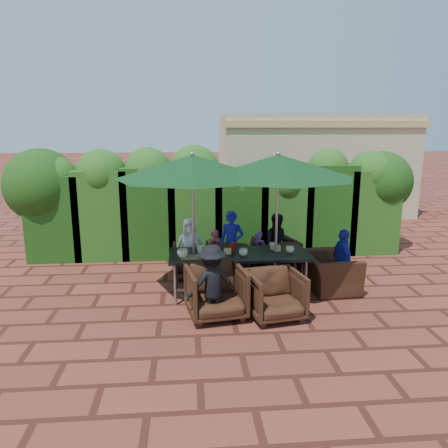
{
  "coord_description": "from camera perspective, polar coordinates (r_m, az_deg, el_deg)",
  "views": [
    {
      "loc": [
        -0.66,
        -7.28,
        2.89
      ],
      "look_at": [
        -0.01,
        0.4,
        1.13
      ],
      "focal_mm": 35.0,
      "sensor_mm": 36.0,
      "label": 1
    }
  ],
  "objects": [
    {
      "name": "adult_far_left",
      "position": [
        8.43,
        -4.47,
        -3.06
      ],
      "size": [
        0.59,
        0.37,
        1.16
      ],
      "primitive_type": "imported",
      "rotation": [
        0.0,
        0.0,
        0.05
      ],
      "color": "white",
      "rests_on": "ground"
    },
    {
      "name": "sauce_bottle",
      "position": [
        7.44,
        0.94,
        -3.13
      ],
      "size": [
        0.04,
        0.04,
        0.17
      ],
      "primitive_type": "cylinder",
      "color": "#4C230C",
      "rests_on": "dining_table"
    },
    {
      "name": "chair_far_right",
      "position": [
        8.68,
        6.82,
        -3.97
      ],
      "size": [
        0.91,
        0.87,
        0.77
      ],
      "primitive_type": "imported",
      "rotation": [
        0.0,
        0.0,
        3.4
      ],
      "color": "black",
      "rests_on": "ground"
    },
    {
      "name": "cup_a",
      "position": [
        7.21,
        -5.44,
        -3.83
      ],
      "size": [
        0.18,
        0.18,
        0.14
      ],
      "primitive_type": "imported",
      "color": "beige",
      "rests_on": "dining_table"
    },
    {
      "name": "chair_far_left",
      "position": [
        8.46,
        -4.32,
        -4.54
      ],
      "size": [
        0.7,
        0.66,
        0.72
      ],
      "primitive_type": "imported",
      "rotation": [
        0.0,
        0.0,
        3.15
      ],
      "color": "black",
      "rests_on": "ground"
    },
    {
      "name": "chair_near_left",
      "position": [
        6.72,
        -1.07,
        -8.54
      ],
      "size": [
        0.97,
        0.92,
        0.87
      ],
      "primitive_type": "imported",
      "rotation": [
        0.0,
        0.0,
        0.17
      ],
      "color": "black",
      "rests_on": "ground"
    },
    {
      "name": "dining_table",
      "position": [
        7.46,
        1.95,
        -4.38
      ],
      "size": [
        2.36,
        0.9,
        0.75
      ],
      "color": "black",
      "rests_on": "ground"
    },
    {
      "name": "umbrella_left",
      "position": [
        7.17,
        -4.15,
        7.44
      ],
      "size": [
        2.54,
        2.54,
        2.46
      ],
      "color": "gray",
      "rests_on": "ground"
    },
    {
      "name": "pedestrian_c",
      "position": [
        12.51,
        14.54,
        2.76
      ],
      "size": [
        1.06,
        0.99,
        1.56
      ],
      "primitive_type": "imported",
      "rotation": [
        0.0,
        0.0,
        2.45
      ],
      "color": "gray",
      "rests_on": "ground"
    },
    {
      "name": "chair_end_right",
      "position": [
        7.97,
        13.66,
        -5.39
      ],
      "size": [
        0.72,
        1.05,
        0.88
      ],
      "primitive_type": "imported",
      "rotation": [
        0.0,
        0.0,
        1.64
      ],
      "color": "black",
      "rests_on": "ground"
    },
    {
      "name": "serving_tray",
      "position": [
        7.21,
        -4.25,
        -4.34
      ],
      "size": [
        0.35,
        0.25,
        0.02
      ],
      "primitive_type": "cube",
      "color": "#8C6543",
      "rests_on": "dining_table"
    },
    {
      "name": "building",
      "position": [
        14.92,
        11.47,
        7.69
      ],
      "size": [
        6.2,
        3.08,
        3.2
      ],
      "color": "tan",
      "rests_on": "ground"
    },
    {
      "name": "chair_near_right",
      "position": [
        6.73,
        6.73,
        -8.91
      ],
      "size": [
        0.9,
        0.86,
        0.8
      ],
      "primitive_type": "imported",
      "rotation": [
        0.0,
        0.0,
        0.19
      ],
      "color": "black",
      "rests_on": "ground"
    },
    {
      "name": "cup_e",
      "position": [
        7.53,
        8.61,
        -3.31
      ],
      "size": [
        0.14,
        0.14,
        0.11
      ],
      "primitive_type": "imported",
      "color": "beige",
      "rests_on": "dining_table"
    },
    {
      "name": "pedestrian_b",
      "position": [
        12.2,
        8.75,
        3.01
      ],
      "size": [
        0.93,
        0.84,
        1.66
      ],
      "primitive_type": "imported",
      "rotation": [
        0.0,
        0.0,
        3.71
      ],
      "color": "#DA4C68",
      "rests_on": "ground"
    },
    {
      "name": "adult_far_mid",
      "position": [
        8.41,
        0.99,
        -2.62
      ],
      "size": [
        0.55,
        0.49,
        1.28
      ],
      "primitive_type": "imported",
      "rotation": [
        0.0,
        0.0,
        -0.28
      ],
      "color": "#1E22A5",
      "rests_on": "ground"
    },
    {
      "name": "ketchup_bottle",
      "position": [
        7.49,
        1.25,
        -3.03
      ],
      "size": [
        0.04,
        0.04,
        0.17
      ],
      "primitive_type": "cylinder",
      "color": "#B20C0A",
      "rests_on": "dining_table"
    },
    {
      "name": "cup_c",
      "position": [
        7.29,
        2.55,
        -3.71
      ],
      "size": [
        0.15,
        0.15,
        0.12
      ],
      "primitive_type": "imported",
      "color": "beige",
      "rests_on": "dining_table"
    },
    {
      "name": "adult_end_right",
      "position": [
        7.93,
        15.22,
        -4.64
      ],
      "size": [
        0.39,
        0.69,
        1.13
      ],
      "primitive_type": "imported",
      "rotation": [
        0.0,
        0.0,
        1.67
      ],
      "color": "#1E22A5",
      "rests_on": "ground"
    },
    {
      "name": "umbrella_right",
      "position": [
        7.29,
        7.07,
        7.47
      ],
      "size": [
        2.57,
        2.57,
        2.46
      ],
      "color": "gray",
      "rests_on": "ground"
    },
    {
      "name": "child_left",
      "position": [
        8.53,
        -1.14,
        -3.7
      ],
      "size": [
        0.35,
        0.29,
        0.91
      ],
      "primitive_type": "imported",
      "rotation": [
        0.0,
        0.0,
        0.08
      ],
      "color": "#DA4C68",
      "rests_on": "ground"
    },
    {
      "name": "ground",
      "position": [
        7.86,
        0.31,
        -8.68
      ],
      "size": [
        80.0,
        80.0,
        0.0
      ],
      "primitive_type": "plane",
      "color": "brown",
      "rests_on": "ground"
    },
    {
      "name": "adult_far_right",
      "position": [
        8.58,
        7.08,
        -2.66
      ],
      "size": [
        0.61,
        0.4,
        1.21
      ],
      "primitive_type": "imported",
      "rotation": [
        0.0,
        0.0,
        -0.08
      ],
      "color": "black",
      "rests_on": "ground"
    },
    {
      "name": "number_block_left",
      "position": [
        7.38,
        0.47,
        -3.56
      ],
      "size": [
        0.12,
        0.06,
        0.1
      ],
      "primitive_type": "cube",
      "color": "#DBB770",
      "rests_on": "dining_table"
    },
    {
      "name": "cup_b",
      "position": [
        7.44,
        -3.09,
        -3.32
      ],
      "size": [
        0.14,
        0.14,
        0.13
      ],
      "primitive_type": "imported",
      "color": "beige",
      "rests_on": "dining_table"
    },
    {
      "name": "child_right",
      "position": [
        8.58,
        4.56,
        -3.82
      ],
      "size": [
        0.36,
        0.32,
        0.86
      ],
      "primitive_type": "imported",
      "rotation": [
        0.0,
        0.0,
        -0.25
      ],
      "color": "purple",
      "rests_on": "ground"
    },
    {
      "name": "adult_near_left",
      "position": [
        6.49,
        -1.61,
        -7.81
      ],
      "size": [
        0.83,
        0.56,
        1.19
      ],
      "primitive_type": "imported",
      "rotation": [
        0.0,
        0.0,
        3.45
      ],
      "color": "black",
      "rests_on": "ground"
    },
    {
      "name": "number_block_right",
      "position": [
        7.59,
        6.94,
        -3.17
      ],
      "size": [
        0.12,
        0.06,
        0.1
      ],
      "primitive_type": "cube",
      "color": "#DBB770",
      "rests_on": "dining_table"
    },
    {
      "name": "chair_far_mid",
      "position": [
        8.52,
        1.19,
        -4.09
      ],
      "size": [
        0.92,
        0.89,
        0.8
      ],
      "primitive_type": "imported",
      "rotation": [
        0.0,
        0.0,
        2.91
      ],
      "color": "black",
      "rests_on": "ground"
    },
    {
      "name": "pedestrian_a",
      "position": [
        11.97,
        4.75,
        2.72
      ],
      "size": [
        1.55,
        1.12,
        1.57
      ],
      "primitive_type": "imported",
      "rotation": [
        0.0,
        0.0,
        2.68
      ],
      "color": "#268C48",
      "rests_on": "ground"
    },
    {
      "name": "hedge_wall",
      "position": [
        9.74,
        -2.06,
        3.59
      ],
      "size": [
        9.1,
        1.6,
        2.46
      ],
      "color": "#16390F",
      "rests_on": "ground"
    },
    {
      "name": "cup_d",
      "position": [
        7.69,
        6.4,
        -2.89
      ],
      "size": [
        0.13,
        0.13,
        0.12
      ],
      "primitive_type": "imported",
      "color": "beige",
      "rests_on": "dining_table"
    }
  ]
}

